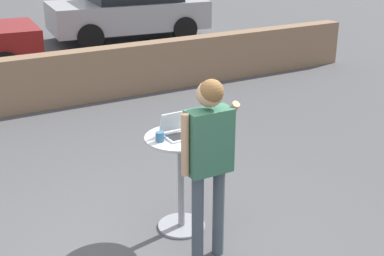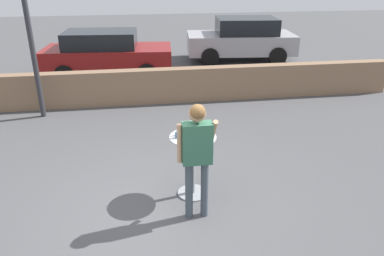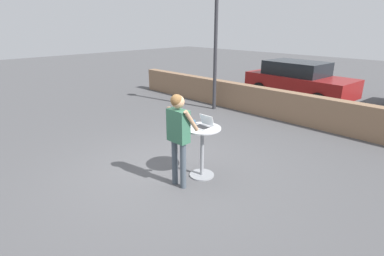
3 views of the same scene
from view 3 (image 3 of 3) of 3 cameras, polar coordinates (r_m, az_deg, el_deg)
ground_plane at (r=6.17m, az=-4.75°, el=-8.61°), size 50.00×50.00×0.00m
pavement_kerb at (r=9.73m, az=17.98°, el=3.92°), size 13.70×0.35×0.91m
cafe_table at (r=5.80m, az=1.94°, el=-3.33°), size 0.71×0.71×1.02m
laptop at (r=5.67m, az=2.22°, el=0.64°), size 0.32×0.29×0.22m
coffee_mug at (r=5.80m, az=0.28°, el=1.04°), size 0.12×0.08×0.09m
standing_person at (r=5.27m, az=-2.63°, el=-0.18°), size 0.55×0.38×1.75m
parked_car_near_street at (r=12.64m, az=19.62°, el=8.54°), size 4.20×2.12×1.48m
street_lamp at (r=10.33m, az=4.59°, el=18.37°), size 0.32×0.32×4.20m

